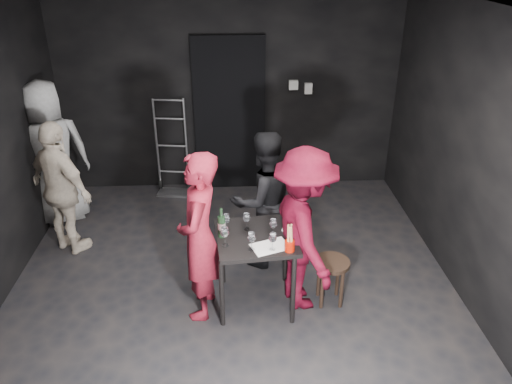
{
  "coord_description": "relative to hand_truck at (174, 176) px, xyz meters",
  "views": [
    {
      "loc": [
        0.02,
        -4.01,
        3.19
      ],
      "look_at": [
        0.24,
        0.25,
        1.0
      ],
      "focal_mm": 35.0,
      "sensor_mm": 36.0,
      "label": 1
    }
  ],
  "objects": [
    {
      "name": "ceiling",
      "position": [
        0.8,
        -2.31,
        2.47
      ],
      "size": [
        4.5,
        5.0,
        0.02
      ],
      "primitive_type": "cube",
      "color": "silver",
      "rests_on": "ground"
    },
    {
      "name": "bystander_cream",
      "position": [
        -1.03,
        -1.41,
        0.54
      ],
      "size": [
        0.99,
        0.89,
        1.55
      ],
      "primitive_type": "imported",
      "rotation": [
        0.0,
        0.0,
        2.51
      ],
      "color": "beige",
      "rests_on": "floor"
    },
    {
      "name": "wine_glass_d",
      "position": [
        0.97,
        -2.67,
        0.61
      ],
      "size": [
        0.1,
        0.1,
        0.19
      ],
      "primitive_type": null,
      "rotation": [
        0.0,
        0.0,
        0.43
      ],
      "color": "white",
      "rests_on": "tasting_table"
    },
    {
      "name": "wine_glass_a",
      "position": [
        0.74,
        -2.59,
        0.62
      ],
      "size": [
        0.1,
        0.1,
        0.21
      ],
      "primitive_type": null,
      "rotation": [
        0.0,
        0.0,
        -0.36
      ],
      "color": "white",
      "rests_on": "tasting_table"
    },
    {
      "name": "wall_back",
      "position": [
        0.8,
        0.19,
        1.12
      ],
      "size": [
        4.5,
        0.04,
        2.7
      ],
      "primitive_type": "cube",
      "color": "black",
      "rests_on": "ground"
    },
    {
      "name": "doorway",
      "position": [
        0.8,
        0.13,
        0.82
      ],
      "size": [
        0.95,
        0.1,
        2.1
      ],
      "primitive_type": "cube",
      "color": "black",
      "rests_on": "ground"
    },
    {
      "name": "wine_glass_c",
      "position": [
        0.94,
        -2.32,
        0.61
      ],
      "size": [
        0.08,
        0.08,
        0.18
      ],
      "primitive_type": null,
      "rotation": [
        0.0,
        0.0,
        0.14
      ],
      "color": "white",
      "rests_on": "tasting_table"
    },
    {
      "name": "woman_black",
      "position": [
        1.13,
        -1.75,
        0.52
      ],
      "size": [
        0.83,
        0.66,
        1.5
      ],
      "primitive_type": "imported",
      "rotation": [
        0.0,
        0.0,
        3.55
      ],
      "color": "black",
      "rests_on": "floor"
    },
    {
      "name": "wallbox_lower",
      "position": [
        1.85,
        0.14,
        1.17
      ],
      "size": [
        0.1,
        0.06,
        0.14
      ],
      "primitive_type": "cube",
      "color": "#B7B7B2",
      "rests_on": "wall_back"
    },
    {
      "name": "man_maroon",
      "position": [
        1.46,
        -2.45,
        0.62
      ],
      "size": [
        0.74,
        1.19,
        1.71
      ],
      "primitive_type": "imported",
      "rotation": [
        0.0,
        0.0,
        1.79
      ],
      "color": "#4C0616",
      "rests_on": "floor"
    },
    {
      "name": "floor",
      "position": [
        0.8,
        -2.31,
        -0.23
      ],
      "size": [
        4.5,
        5.0,
        0.02
      ],
      "primitive_type": "cube",
      "color": "black",
      "rests_on": "ground"
    },
    {
      "name": "tasting_mat",
      "position": [
        1.14,
        -2.63,
        0.52
      ],
      "size": [
        0.38,
        0.32,
        0.0
      ],
      "primitive_type": "cube",
      "rotation": [
        0.0,
        0.0,
        0.36
      ],
      "color": "white",
      "rests_on": "tasting_table"
    },
    {
      "name": "wall_right",
      "position": [
        3.05,
        -2.31,
        1.12
      ],
      "size": [
        0.04,
        5.0,
        2.7
      ],
      "primitive_type": "cube",
      "color": "black",
      "rests_on": "ground"
    },
    {
      "name": "hand_truck",
      "position": [
        0.0,
        0.0,
        0.0
      ],
      "size": [
        0.44,
        0.36,
        1.32
      ],
      "rotation": [
        0.0,
        0.0,
        -0.14
      ],
      "color": "#B2B2B7",
      "rests_on": "floor"
    },
    {
      "name": "wine_bottle",
      "position": [
        0.71,
        -2.43,
        0.63
      ],
      "size": [
        0.07,
        0.07,
        0.29
      ],
      "rotation": [
        0.0,
        0.0,
        -0.06
      ],
      "color": "black",
      "rests_on": "tasting_table"
    },
    {
      "name": "bystander_grey",
      "position": [
        -1.33,
        -0.71,
        0.81
      ],
      "size": [
        1.16,
        0.96,
        2.09
      ],
      "primitive_type": "imported",
      "rotation": [
        0.0,
        0.0,
        3.61
      ],
      "color": "#949494",
      "rests_on": "floor"
    },
    {
      "name": "wine_glass_f",
      "position": [
        1.17,
        -2.44,
        0.61
      ],
      "size": [
        0.08,
        0.08,
        0.18
      ],
      "primitive_type": null,
      "rotation": [
        0.0,
        0.0,
        -0.16
      ],
      "color": "white",
      "rests_on": "tasting_table"
    },
    {
      "name": "reserved_card",
      "position": [
        1.3,
        -2.43,
        0.57
      ],
      "size": [
        0.12,
        0.16,
        0.1
      ],
      "primitive_type": null,
      "rotation": [
        0.0,
        0.0,
        0.33
      ],
      "color": "white",
      "rests_on": "tasting_table"
    },
    {
      "name": "wallbox_upper",
      "position": [
        1.65,
        0.14,
        1.22
      ],
      "size": [
        0.12,
        0.06,
        0.12
      ],
      "primitive_type": "cube",
      "color": "#B7B7B2",
      "rests_on": "wall_back"
    },
    {
      "name": "stool",
      "position": [
        1.73,
        -2.48,
        0.14
      ],
      "size": [
        0.34,
        0.34,
        0.47
      ],
      "rotation": [
        0.0,
        0.0,
        -0.13
      ],
      "color": "black",
      "rests_on": "floor"
    },
    {
      "name": "wine_glass_e",
      "position": [
        1.15,
        -2.68,
        0.61
      ],
      "size": [
        0.09,
        0.09,
        0.18
      ],
      "primitive_type": null,
      "rotation": [
        0.0,
        0.0,
        0.39
      ],
      "color": "white",
      "rests_on": "tasting_table"
    },
    {
      "name": "tasting_table",
      "position": [
        1.02,
        -2.44,
        0.42
      ],
      "size": [
        0.72,
        0.72,
        0.75
      ],
      "rotation": [
        0.0,
        0.0,
        0.09
      ],
      "color": "black",
      "rests_on": "floor"
    },
    {
      "name": "server_red",
      "position": [
        0.51,
        -2.53,
        0.64
      ],
      "size": [
        0.48,
        0.68,
        1.74
      ],
      "primitive_type": "imported",
      "rotation": [
        0.0,
        0.0,
        -1.68
      ],
      "color": "maroon",
      "rests_on": "floor"
    },
    {
      "name": "breadstick_cup",
      "position": [
        1.3,
        -2.7,
        0.64
      ],
      "size": [
        0.09,
        0.09,
        0.27
      ],
      "rotation": [
        0.0,
        0.0,
        0.3
      ],
      "color": "#AA1303",
      "rests_on": "tasting_table"
    },
    {
      "name": "wine_glass_b",
      "position": [
        0.75,
        -2.34,
        0.61
      ],
      "size": [
        0.09,
        0.09,
        0.19
      ],
      "primitive_type": null,
      "rotation": [
        0.0,
        0.0,
        0.24
      ],
      "color": "white",
      "rests_on": "tasting_table"
    }
  ]
}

